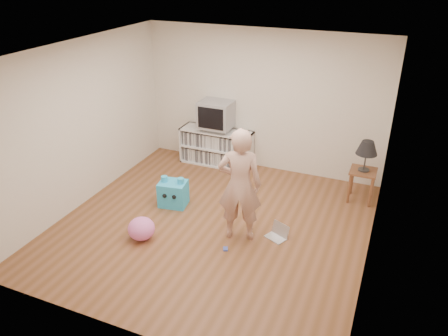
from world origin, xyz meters
name	(u,v)px	position (x,y,z in m)	size (l,w,h in m)	color
ground	(213,225)	(0.00, 0.00, 0.00)	(4.50, 4.50, 0.00)	brown
walls	(212,147)	(0.00, 0.00, 1.30)	(4.52, 4.52, 2.60)	silver
ceiling	(210,52)	(0.00, 0.00, 2.60)	(4.50, 4.50, 0.01)	white
media_unit	(217,147)	(-0.82, 2.04, 0.35)	(1.40, 0.45, 0.70)	white
dvd_deck	(216,128)	(-0.82, 2.02, 0.73)	(0.45, 0.35, 0.07)	gray
crt_tv	(216,114)	(-0.82, 2.02, 1.02)	(0.60, 0.53, 0.50)	#96969B
side_table	(362,178)	(1.96, 1.65, 0.42)	(0.42, 0.42, 0.55)	brown
table_lamp	(367,148)	(1.96, 1.65, 0.94)	(0.34, 0.34, 0.52)	#333333
person	(240,185)	(0.47, -0.11, 0.84)	(0.61, 0.40, 1.68)	#CEA08C
laptop	(278,234)	(1.01, 0.09, 0.05)	(0.36, 0.33, 0.20)	silver
playing_cards	(225,249)	(0.42, -0.49, 0.01)	(0.07, 0.09, 0.02)	#4A5BC5
plush_blue	(173,193)	(-0.84, 0.30, 0.22)	(0.49, 0.43, 0.51)	#29B2EA
plush_pink	(141,229)	(-0.80, -0.71, 0.17)	(0.39, 0.39, 0.33)	#F572CB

